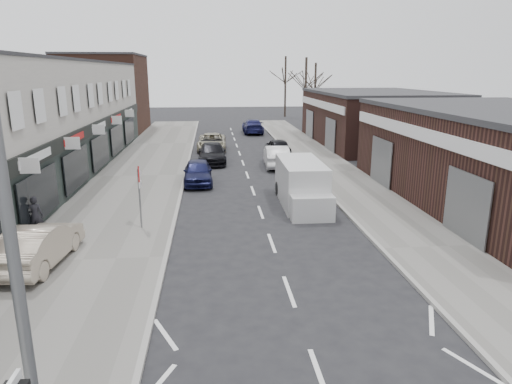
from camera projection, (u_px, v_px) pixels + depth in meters
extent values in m
cube|color=slate|center=(140.00, 176.00, 28.46)|extent=(5.50, 64.00, 0.12)
cube|color=slate|center=(335.00, 172.00, 29.64)|extent=(3.50, 64.00, 0.12)
cube|color=#BBB6AB|center=(1.00, 126.00, 24.53)|extent=(8.00, 41.00, 7.10)
cube|color=#42251C|center=(105.00, 95.00, 48.95)|extent=(8.00, 10.00, 8.00)
cube|color=#361D18|center=(374.00, 119.00, 41.25)|extent=(10.00, 16.00, 4.50)
cylinder|color=slate|center=(14.00, 261.00, 5.68)|extent=(0.16, 0.16, 8.00)
cylinder|color=slate|center=(140.00, 198.00, 18.65)|extent=(0.07, 0.07, 2.50)
cube|color=white|center=(140.00, 184.00, 18.50)|extent=(0.04, 0.45, 0.25)
cube|color=silver|center=(301.00, 182.00, 22.60)|extent=(2.01, 4.74, 2.15)
cube|color=silver|center=(312.00, 208.00, 20.07)|extent=(1.91, 0.85, 1.13)
cylinder|color=black|center=(288.00, 206.00, 21.12)|extent=(0.23, 0.72, 0.72)
cylinder|color=black|center=(326.00, 205.00, 21.28)|extent=(0.23, 0.72, 0.72)
cylinder|color=black|center=(278.00, 189.00, 24.29)|extent=(0.23, 0.72, 0.72)
cylinder|color=black|center=(311.00, 188.00, 24.45)|extent=(0.23, 0.72, 0.72)
imported|color=#AE9F8B|center=(39.00, 245.00, 15.18)|extent=(1.89, 4.36, 1.40)
imported|color=black|center=(35.00, 216.00, 17.94)|extent=(0.61, 0.44, 1.58)
imported|color=#121539|center=(198.00, 172.00, 26.71)|extent=(1.75, 4.13, 1.39)
imported|color=black|center=(212.00, 153.00, 32.85)|extent=(1.98, 4.79, 1.39)
imported|color=#A19A81|center=(212.00, 142.00, 38.10)|extent=(2.46, 5.07, 1.39)
imported|color=silver|center=(276.00, 156.00, 31.51)|extent=(1.79, 4.53, 1.47)
imported|color=black|center=(278.00, 147.00, 35.67)|extent=(1.80, 4.07, 1.36)
imported|color=#151642|center=(253.00, 126.00, 48.61)|extent=(2.18, 5.19, 1.50)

